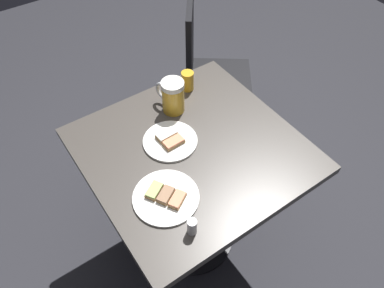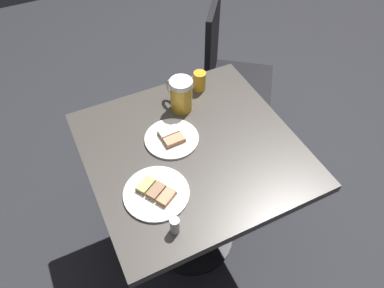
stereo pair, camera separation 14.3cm
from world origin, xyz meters
name	(u,v)px [view 1 (the left image)]	position (x,y,z in m)	size (l,w,h in m)	color
ground_plane	(192,236)	(0.00, 0.00, 0.00)	(6.00, 6.00, 0.00)	#28282D
cafe_table	(192,170)	(0.00, 0.00, 0.60)	(0.80, 0.81, 0.75)	black
plate_near	(166,197)	(0.14, -0.21, 0.76)	(0.24, 0.24, 0.03)	white
plate_far	(170,140)	(-0.07, -0.05, 0.76)	(0.22, 0.22, 0.03)	white
beer_mug	(172,96)	(-0.23, 0.06, 0.82)	(0.15, 0.10, 0.15)	gold
beer_glass_small	(188,81)	(-0.30, 0.18, 0.79)	(0.06, 0.06, 0.09)	gold
salt_shaker	(192,227)	(0.30, -0.21, 0.78)	(0.03, 0.03, 0.07)	silver
cafe_chair	(207,69)	(-0.60, 0.52, 0.52)	(0.53, 0.53, 0.93)	black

